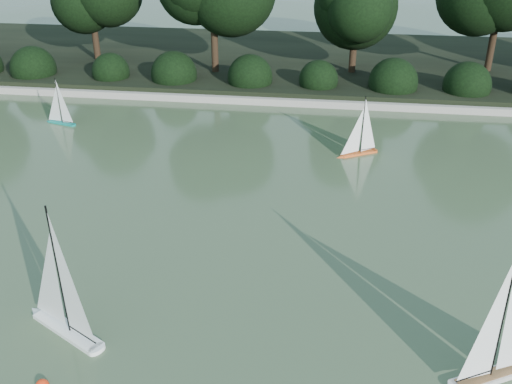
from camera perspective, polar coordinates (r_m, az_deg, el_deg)
ground at (r=7.28m, az=2.20°, el=-14.33°), size 80.00×80.00×0.00m
pond_coping at (r=15.20m, az=5.76°, el=8.89°), size 40.00×0.35×0.18m
far_bank at (r=19.02m, az=6.37°, el=12.79°), size 40.00×8.00×0.30m
shrub_hedge at (r=15.95m, az=5.98°, el=11.12°), size 29.10×1.10×1.10m
sailboat_white_a at (r=7.61m, az=-19.11°, el=-11.01°), size 1.32×0.86×1.94m
sailboat_white_b at (r=7.19m, az=23.65°, el=-14.82°), size 1.24×0.78×1.80m
sailboat_orange at (r=12.23m, az=10.00°, el=4.61°), size 0.92×0.62×1.36m
sailboat_teal at (r=14.64m, az=-19.15°, el=7.21°), size 0.89×0.37×1.22m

